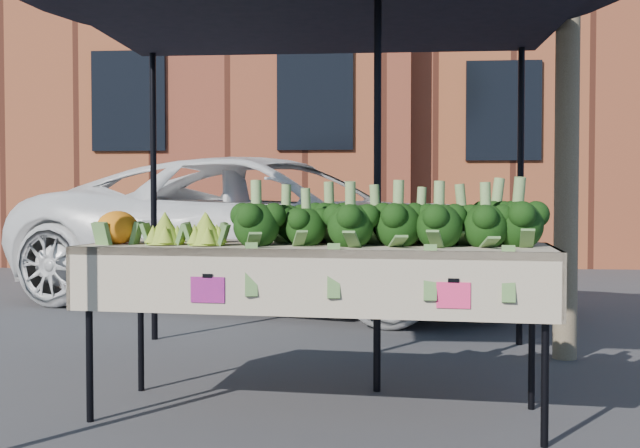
{
  "coord_description": "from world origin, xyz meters",
  "views": [
    {
      "loc": [
        0.52,
        -4.06,
        1.14
      ],
      "look_at": [
        0.2,
        0.11,
        1.0
      ],
      "focal_mm": 42.97,
      "sensor_mm": 36.0,
      "label": 1
    }
  ],
  "objects": [
    {
      "name": "table",
      "position": [
        0.2,
        -0.09,
        0.45
      ],
      "size": [
        2.47,
        1.04,
        0.9
      ],
      "color": "#BDAC91",
      "rests_on": "ground"
    },
    {
      "name": "ground",
      "position": [
        0.0,
        0.0,
        0.0
      ],
      "size": [
        90.0,
        90.0,
        0.0
      ],
      "primitive_type": "plane",
      "color": "#37373A"
    },
    {
      "name": "canopy",
      "position": [
        0.16,
        0.52,
        1.37
      ],
      "size": [
        3.16,
        3.16,
        2.74
      ],
      "primitive_type": null,
      "color": "black",
      "rests_on": "ground"
    },
    {
      "name": "building_left",
      "position": [
        -5.0,
        12.0,
        4.5
      ],
      "size": [
        12.0,
        8.0,
        9.0
      ],
      "primitive_type": "cube",
      "color": "brown",
      "rests_on": "ground"
    },
    {
      "name": "broccoli_heap",
      "position": [
        0.56,
        -0.06,
        1.05
      ],
      "size": [
        1.57,
        0.6,
        0.3
      ],
      "primitive_type": "ellipsoid",
      "color": "black",
      "rests_on": "table"
    },
    {
      "name": "romanesco_cluster",
      "position": [
        -0.47,
        -0.1,
        1.01
      ],
      "size": [
        0.46,
        0.5,
        0.23
      ],
      "primitive_type": "ellipsoid",
      "color": "#A1C12E",
      "rests_on": "table"
    },
    {
      "name": "street_tree",
      "position": [
        1.84,
        1.47,
        2.42
      ],
      "size": [
        2.46,
        2.46,
        4.85
      ],
      "primitive_type": null,
      "color": "#1E4C14",
      "rests_on": "ground"
    },
    {
      "name": "cauliflower_pair",
      "position": [
        -0.85,
        -0.14,
        1.0
      ],
      "size": [
        0.23,
        0.23,
        0.21
      ],
      "primitive_type": "ellipsoid",
      "color": "orange",
      "rests_on": "table"
    },
    {
      "name": "vehicle",
      "position": [
        -0.6,
        4.21,
        2.86
      ],
      "size": [
        2.31,
        2.99,
        5.72
      ],
      "primitive_type": "imported",
      "rotation": [
        0.0,
        0.0,
        1.27
      ],
      "color": "white",
      "rests_on": "ground"
    }
  ]
}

